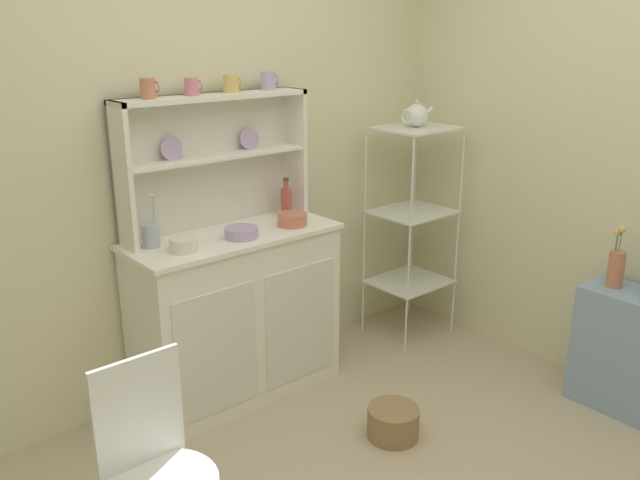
{
  "coord_description": "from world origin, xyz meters",
  "views": [
    {
      "loc": [
        -1.62,
        -1.25,
        1.85
      ],
      "look_at": [
        0.39,
        1.12,
        0.83
      ],
      "focal_mm": 36.75,
      "sensor_mm": 36.0,
      "label": 1
    }
  ],
  "objects_px": {
    "floor_basket": "(393,422)",
    "utensil_jar": "(151,235)",
    "hutch_shelf_unit": "(212,151)",
    "wire_chair": "(153,458)",
    "bowl_mixing_large": "(184,244)",
    "cup_terracotta_0": "(148,88)",
    "bakers_rack": "(412,208)",
    "hutch_cabinet": "(237,313)",
    "flower_vase": "(616,265)",
    "jam_bottle": "(286,201)",
    "porcelain_teapot": "(416,115)",
    "side_shelf_blue": "(628,351)"
  },
  "relations": [
    {
      "from": "porcelain_teapot",
      "to": "wire_chair",
      "type": "bearing_deg",
      "value": -159.23
    },
    {
      "from": "hutch_cabinet",
      "to": "wire_chair",
      "type": "distance_m",
      "value": 1.28
    },
    {
      "from": "porcelain_teapot",
      "to": "hutch_shelf_unit",
      "type": "bearing_deg",
      "value": 167.9
    },
    {
      "from": "floor_basket",
      "to": "utensil_jar",
      "type": "xyz_separation_m",
      "value": [
        -0.72,
        0.89,
        0.86
      ]
    },
    {
      "from": "hutch_cabinet",
      "to": "floor_basket",
      "type": "xyz_separation_m",
      "value": [
        0.33,
        -0.81,
        -0.38
      ]
    },
    {
      "from": "hutch_cabinet",
      "to": "hutch_shelf_unit",
      "type": "xyz_separation_m",
      "value": [
        0.0,
        0.16,
        0.82
      ]
    },
    {
      "from": "wire_chair",
      "to": "jam_bottle",
      "type": "bearing_deg",
      "value": 18.11
    },
    {
      "from": "wire_chair",
      "to": "cup_terracotta_0",
      "type": "distance_m",
      "value": 1.59
    },
    {
      "from": "wire_chair",
      "to": "side_shelf_blue",
      "type": "bearing_deg",
      "value": -30.63
    },
    {
      "from": "hutch_shelf_unit",
      "to": "bakers_rack",
      "type": "xyz_separation_m",
      "value": [
        1.21,
        -0.26,
        -0.45
      ]
    },
    {
      "from": "hutch_shelf_unit",
      "to": "flower_vase",
      "type": "relative_size",
      "value": 3.13
    },
    {
      "from": "flower_vase",
      "to": "hutch_shelf_unit",
      "type": "bearing_deg",
      "value": 134.47
    },
    {
      "from": "bowl_mixing_large",
      "to": "hutch_shelf_unit",
      "type": "bearing_deg",
      "value": 37.1
    },
    {
      "from": "floor_basket",
      "to": "utensil_jar",
      "type": "relative_size",
      "value": 1.0
    },
    {
      "from": "floor_basket",
      "to": "jam_bottle",
      "type": "bearing_deg",
      "value": 85.45
    },
    {
      "from": "hutch_shelf_unit",
      "to": "wire_chair",
      "type": "height_order",
      "value": "hutch_shelf_unit"
    },
    {
      "from": "wire_chair",
      "to": "porcelain_teapot",
      "type": "relative_size",
      "value": 3.81
    },
    {
      "from": "bakers_rack",
      "to": "cup_terracotta_0",
      "type": "height_order",
      "value": "cup_terracotta_0"
    },
    {
      "from": "hutch_cabinet",
      "to": "utensil_jar",
      "type": "xyz_separation_m",
      "value": [
        -0.4,
        0.08,
        0.49
      ]
    },
    {
      "from": "bakers_rack",
      "to": "wire_chair",
      "type": "height_order",
      "value": "bakers_rack"
    },
    {
      "from": "hutch_cabinet",
      "to": "hutch_shelf_unit",
      "type": "height_order",
      "value": "hutch_shelf_unit"
    },
    {
      "from": "floor_basket",
      "to": "bowl_mixing_large",
      "type": "xyz_separation_m",
      "value": [
        -0.64,
        0.74,
        0.84
      ]
    },
    {
      "from": "hutch_cabinet",
      "to": "jam_bottle",
      "type": "relative_size",
      "value": 5.14
    },
    {
      "from": "side_shelf_blue",
      "to": "cup_terracotta_0",
      "type": "distance_m",
      "value": 2.63
    },
    {
      "from": "hutch_cabinet",
      "to": "floor_basket",
      "type": "height_order",
      "value": "hutch_cabinet"
    },
    {
      "from": "bakers_rack",
      "to": "bowl_mixing_large",
      "type": "xyz_separation_m",
      "value": [
        -1.52,
        0.02,
        0.09
      ]
    },
    {
      "from": "wire_chair",
      "to": "jam_bottle",
      "type": "distance_m",
      "value": 1.7
    },
    {
      "from": "utensil_jar",
      "to": "porcelain_teapot",
      "type": "relative_size",
      "value": 1.1
    },
    {
      "from": "hutch_cabinet",
      "to": "utensil_jar",
      "type": "distance_m",
      "value": 0.63
    },
    {
      "from": "hutch_cabinet",
      "to": "utensil_jar",
      "type": "relative_size",
      "value": 4.38
    },
    {
      "from": "jam_bottle",
      "to": "hutch_shelf_unit",
      "type": "bearing_deg",
      "value": 168.98
    },
    {
      "from": "hutch_shelf_unit",
      "to": "porcelain_teapot",
      "type": "distance_m",
      "value": 1.24
    },
    {
      "from": "hutch_shelf_unit",
      "to": "cup_terracotta_0",
      "type": "xyz_separation_m",
      "value": [
        -0.33,
        -0.04,
        0.32
      ]
    },
    {
      "from": "bakers_rack",
      "to": "wire_chair",
      "type": "xyz_separation_m",
      "value": [
        -2.12,
        -0.8,
        -0.3
      ]
    },
    {
      "from": "bakers_rack",
      "to": "utensil_jar",
      "type": "bearing_deg",
      "value": 173.85
    },
    {
      "from": "bowl_mixing_large",
      "to": "flower_vase",
      "type": "xyz_separation_m",
      "value": [
        1.71,
        -1.19,
        -0.17
      ]
    },
    {
      "from": "flower_vase",
      "to": "cup_terracotta_0",
      "type": "bearing_deg",
      "value": 141.35
    },
    {
      "from": "cup_terracotta_0",
      "to": "flower_vase",
      "type": "relative_size",
      "value": 0.28
    },
    {
      "from": "hutch_shelf_unit",
      "to": "wire_chair",
      "type": "bearing_deg",
      "value": -130.73
    },
    {
      "from": "flower_vase",
      "to": "floor_basket",
      "type": "bearing_deg",
      "value": 157.16
    },
    {
      "from": "utensil_jar",
      "to": "cup_terracotta_0",
      "type": "bearing_deg",
      "value": 34.57
    },
    {
      "from": "bowl_mixing_large",
      "to": "cup_terracotta_0",
      "type": "bearing_deg",
      "value": 95.38
    },
    {
      "from": "bowl_mixing_large",
      "to": "utensil_jar",
      "type": "xyz_separation_m",
      "value": [
        -0.08,
        0.15,
        0.03
      ]
    },
    {
      "from": "side_shelf_blue",
      "to": "utensil_jar",
      "type": "bearing_deg",
      "value": 140.89
    },
    {
      "from": "wire_chair",
      "to": "floor_basket",
      "type": "height_order",
      "value": "wire_chair"
    },
    {
      "from": "cup_terracotta_0",
      "to": "bowl_mixing_large",
      "type": "relative_size",
      "value": 0.68
    },
    {
      "from": "jam_bottle",
      "to": "bakers_rack",
      "type": "bearing_deg",
      "value": -12.61
    },
    {
      "from": "hutch_cabinet",
      "to": "porcelain_teapot",
      "type": "height_order",
      "value": "porcelain_teapot"
    },
    {
      "from": "hutch_cabinet",
      "to": "bakers_rack",
      "type": "height_order",
      "value": "bakers_rack"
    },
    {
      "from": "floor_basket",
      "to": "cup_terracotta_0",
      "type": "bearing_deg",
      "value": 125.17
    }
  ]
}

